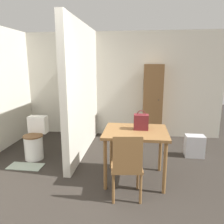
% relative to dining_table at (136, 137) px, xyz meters
% --- Properties ---
extents(wall_back, '(5.22, 0.12, 2.50)m').
position_rel_dining_table_xyz_m(wall_back, '(-0.63, 2.22, 0.56)').
color(wall_back, beige).
rests_on(wall_back, ground_plane).
extents(partition_wall, '(0.12, 2.26, 2.50)m').
position_rel_dining_table_xyz_m(partition_wall, '(-1.06, 1.03, 0.56)').
color(partition_wall, beige).
rests_on(partition_wall, ground_plane).
extents(dining_table, '(0.94, 0.78, 0.79)m').
position_rel_dining_table_xyz_m(dining_table, '(0.00, 0.00, 0.00)').
color(dining_table, brown).
rests_on(dining_table, ground_plane).
extents(wooden_chair, '(0.45, 0.45, 0.91)m').
position_rel_dining_table_xyz_m(wooden_chair, '(-0.10, -0.52, -0.20)').
color(wooden_chair, brown).
rests_on(wooden_chair, ground_plane).
extents(toilet, '(0.36, 0.51, 0.77)m').
position_rel_dining_table_xyz_m(toilet, '(-1.90, 0.59, -0.36)').
color(toilet, white).
rests_on(toilet, ground_plane).
extents(handbag, '(0.22, 0.15, 0.30)m').
position_rel_dining_table_xyz_m(handbag, '(0.08, 0.07, 0.22)').
color(handbag, maroon).
rests_on(handbag, dining_table).
extents(wooden_cabinet, '(0.44, 0.36, 1.75)m').
position_rel_dining_table_xyz_m(wooden_cabinet, '(0.36, 1.98, 0.18)').
color(wooden_cabinet, brown).
rests_on(wooden_cabinet, ground_plane).
extents(bath_mat, '(0.60, 0.29, 0.01)m').
position_rel_dining_table_xyz_m(bath_mat, '(-1.90, 0.18, -0.68)').
color(bath_mat, '#99A899').
rests_on(bath_mat, ground_plane).
extents(space_heater, '(0.35, 0.23, 0.42)m').
position_rel_dining_table_xyz_m(space_heater, '(1.12, 1.00, -0.48)').
color(space_heater, '#BCBCC1').
rests_on(space_heater, ground_plane).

